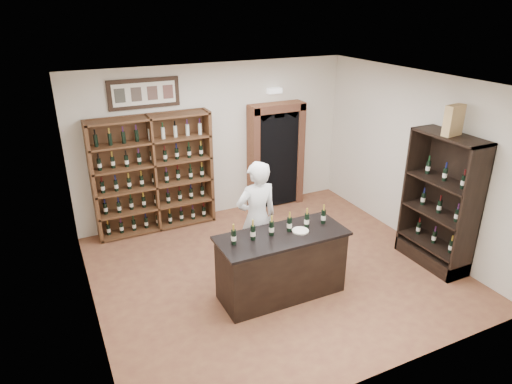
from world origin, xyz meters
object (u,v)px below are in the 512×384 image
Objects in this scene: side_cabinet at (438,221)px; wine_crate at (454,120)px; wine_shelf at (153,174)px; counter_bottle_0 at (234,237)px; tasting_counter at (281,265)px; shopkeeper at (257,219)px.

wine_crate is (-0.07, -0.02, 1.67)m from side_cabinet.
counter_bottle_0 is (0.38, -2.88, 0.01)m from wine_shelf.
tasting_counter is 4.12× the size of wine_crate.
shopkeeper reaches higher than tasting_counter.
counter_bottle_0 is at bearing 174.18° from side_cabinet.
side_cabinet reaches higher than tasting_counter.
side_cabinet is 1.17× the size of shopkeeper.
wine_shelf reaches higher than tasting_counter.
shopkeeper is (-2.77, 1.02, 0.18)m from side_cabinet.
tasting_counter is 0.95m from counter_bottle_0.
wine_shelf is at bearing 139.79° from side_cabinet.
side_cabinet is at bearing -40.21° from wine_shelf.
wine_shelf is 2.91m from counter_bottle_0.
tasting_counter is 1.00× the size of shopkeeper.
side_cabinet is at bearing 6.61° from wine_crate.
wine_crate is at bearing 157.85° from shopkeeper.
counter_bottle_0 is 0.16× the size of shopkeeper.
side_cabinet is (3.44, -0.35, -0.35)m from counter_bottle_0.
tasting_counter is (1.10, -2.93, -0.61)m from wine_shelf.
wine_shelf is 1.17× the size of tasting_counter.
wine_crate is (3.37, -0.37, 1.32)m from counter_bottle_0.
wine_crate is at bearing -6.25° from counter_bottle_0.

